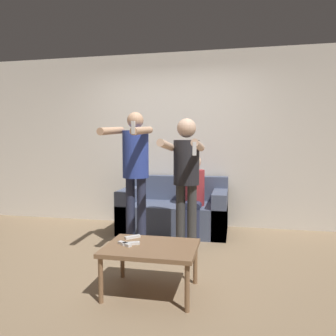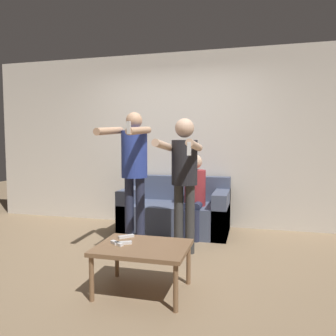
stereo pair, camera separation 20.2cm
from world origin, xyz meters
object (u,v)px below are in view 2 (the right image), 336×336
at_px(person_standing_right, 184,170).
at_px(person_seated, 194,192).
at_px(remote_mid, 123,243).
at_px(coffee_table, 143,250).
at_px(couch, 176,212).
at_px(remote_near, 117,243).
at_px(person_standing_left, 134,163).
at_px(remote_far, 126,236).

distance_m(person_standing_right, person_seated, 0.84).
xyz_separation_m(person_standing_right, remote_mid, (-0.32, -1.08, -0.56)).
bearing_deg(person_seated, coffee_table, -94.22).
bearing_deg(couch, remote_near, -91.72).
height_order(person_standing_left, remote_far, person_standing_left).
bearing_deg(remote_mid, person_standing_right, 73.48).
bearing_deg(person_standing_right, person_seated, 90.61).
xyz_separation_m(couch, coffee_table, (0.17, -2.00, 0.09)).
distance_m(coffee_table, remote_far, 0.29).
height_order(person_standing_right, person_seated, person_standing_right).
relative_size(person_seated, remote_mid, 7.57).
distance_m(person_standing_left, remote_near, 1.29).
height_order(person_seated, remote_mid, person_seated).
relative_size(couch, remote_near, 10.50).
distance_m(person_standing_right, remote_mid, 1.26).
relative_size(remote_near, remote_mid, 0.97).
xyz_separation_m(couch, remote_far, (-0.06, -1.82, 0.15)).
xyz_separation_m(person_seated, remote_far, (-0.36, -1.65, -0.19)).
distance_m(person_standing_left, person_seated, 1.06).
bearing_deg(person_seated, remote_mid, -99.63).
xyz_separation_m(person_standing_left, person_standing_right, (0.62, -0.00, -0.06)).
height_order(person_seated, remote_near, person_seated).
distance_m(couch, remote_near, 2.04).
xyz_separation_m(couch, person_seated, (0.30, -0.18, 0.34)).
bearing_deg(remote_far, coffee_table, -38.86).
relative_size(person_seated, coffee_table, 1.44).
xyz_separation_m(person_standing_right, person_seated, (-0.01, 0.76, -0.37)).
distance_m(couch, person_standing_left, 1.25).
bearing_deg(person_standing_left, remote_far, -74.31).
relative_size(couch, remote_mid, 10.22).
relative_size(person_standing_left, remote_mid, 11.11).
bearing_deg(person_standing_left, remote_near, -77.36).
height_order(couch, person_standing_left, person_standing_left).
height_order(person_standing_left, person_standing_right, person_standing_left).
xyz_separation_m(couch, remote_mid, (-0.01, -2.01, 0.15)).
xyz_separation_m(person_seated, remote_near, (-0.36, -1.86, -0.19)).
bearing_deg(remote_mid, person_seated, 80.37).
relative_size(remote_near, remote_far, 1.10).
relative_size(coffee_table, remote_near, 5.40).
bearing_deg(person_standing_right, coffee_table, -97.61).
bearing_deg(person_standing_right, remote_mid, -106.52).
relative_size(person_standing_right, person_seated, 1.39).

